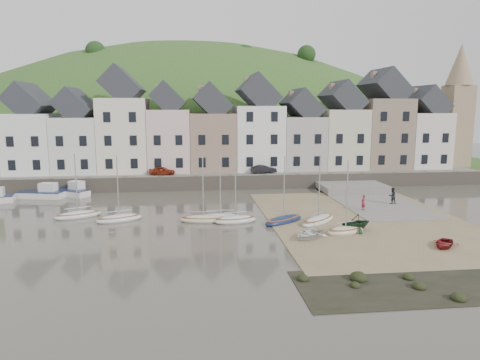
{
  "coord_description": "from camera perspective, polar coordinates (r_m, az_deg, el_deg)",
  "views": [
    {
      "loc": [
        -5.03,
        -38.33,
        10.45
      ],
      "look_at": [
        0.0,
        6.0,
        3.0
      ],
      "focal_mm": 33.07,
      "sensor_mm": 36.0,
      "label": 1
    }
  ],
  "objects": [
    {
      "name": "quay_land",
      "position": [
        71.17,
        -2.36,
        1.64
      ],
      "size": [
        90.0,
        30.0,
        1.5
      ],
      "primitive_type": "cube",
      "color": "#315421",
      "rests_on": "ground"
    },
    {
      "name": "townhouse_terrace",
      "position": [
        62.78,
        -0.26,
        6.62
      ],
      "size": [
        61.05,
        8.0,
        13.93
      ],
      "color": "white",
      "rests_on": "quay_land"
    },
    {
      "name": "sailboat_7",
      "position": [
        38.07,
        13.46,
        -6.3
      ],
      "size": [
        3.88,
        2.63,
        6.32
      ],
      "color": "beige",
      "rests_on": "ground"
    },
    {
      "name": "motorboat_0",
      "position": [
        55.9,
        -24.1,
        -1.52
      ],
      "size": [
        5.54,
        2.87,
        1.7
      ],
      "color": "silver",
      "rests_on": "ground"
    },
    {
      "name": "car_right",
      "position": [
        59.23,
        3.09,
        1.42
      ],
      "size": [
        3.55,
        1.8,
        1.11
      ],
      "primitive_type": "imported",
      "rotation": [
        0.0,
        0.0,
        1.76
      ],
      "color": "black",
      "rests_on": "quay_street"
    },
    {
      "name": "rowboat_green",
      "position": [
        38.7,
        14.7,
        -5.29
      ],
      "size": [
        3.28,
        3.0,
        1.46
      ],
      "primitive_type": "imported",
      "rotation": [
        0.0,
        0.0,
        -1.32
      ],
      "color": "black",
      "rests_on": "beach"
    },
    {
      "name": "motorboat_2",
      "position": [
        55.93,
        -20.8,
        -1.31
      ],
      "size": [
        4.74,
        3.92,
        1.7
      ],
      "color": "silver",
      "rests_on": "ground"
    },
    {
      "name": "sailboat_2",
      "position": [
        40.74,
        -4.74,
        -5.03
      ],
      "size": [
        4.46,
        1.92,
        6.32
      ],
      "color": "beige",
      "rests_on": "ground"
    },
    {
      "name": "beach",
      "position": [
        42.83,
        15.78,
        -4.96
      ],
      "size": [
        18.0,
        26.0,
        0.06
      ],
      "primitive_type": "cube",
      "color": "#786649",
      "rests_on": "ground"
    },
    {
      "name": "sailboat_3",
      "position": [
        40.4,
        -0.59,
        -5.12
      ],
      "size": [
        4.17,
        2.24,
        6.32
      ],
      "color": "silver",
      "rests_on": "ground"
    },
    {
      "name": "slipway",
      "position": [
        51.53,
        16.57,
        -2.55
      ],
      "size": [
        8.0,
        18.0,
        0.12
      ],
      "primitive_type": "cube",
      "color": "slate",
      "rests_on": "ground"
    },
    {
      "name": "church_spire",
      "position": [
        73.84,
        26.29,
        8.98
      ],
      "size": [
        4.0,
        4.0,
        18.0
      ],
      "color": "#997F60",
      "rests_on": "quay_land"
    },
    {
      "name": "seawall",
      "position": [
        56.37,
        -1.26,
        -0.28
      ],
      "size": [
        70.0,
        1.2,
        1.8
      ],
      "primitive_type": "cube",
      "color": "slate",
      "rests_on": "ground"
    },
    {
      "name": "rowboat_white",
      "position": [
        35.96,
        8.8,
        -6.9
      ],
      "size": [
        3.74,
        3.68,
        0.63
      ],
      "primitive_type": "imported",
      "rotation": [
        0.0,
        0.0,
        -0.83
      ],
      "color": "white",
      "rests_on": "beach"
    },
    {
      "name": "person_red",
      "position": [
        46.19,
        15.61,
        -2.81
      ],
      "size": [
        0.68,
        0.65,
        1.56
      ],
      "primitive_type": "imported",
      "rotation": [
        0.0,
        0.0,
        3.82
      ],
      "color": "maroon",
      "rests_on": "slipway"
    },
    {
      "name": "rowboat_red",
      "position": [
        36.69,
        24.82,
        -7.43
      ],
      "size": [
        3.08,
        3.16,
        0.53
      ],
      "primitive_type": "imported",
      "rotation": [
        0.0,
        0.0,
        -0.71
      ],
      "color": "maroon",
      "rests_on": "beach"
    },
    {
      "name": "sailboat_0",
      "position": [
        44.88,
        -20.17,
        -4.23
      ],
      "size": [
        4.56,
        3.26,
        6.32
      ],
      "color": "silver",
      "rests_on": "ground"
    },
    {
      "name": "sailboat_5",
      "position": [
        40.5,
        5.64,
        -5.14
      ],
      "size": [
        4.63,
        3.96,
        6.32
      ],
      "color": "#152044",
      "rests_on": "ground"
    },
    {
      "name": "shore_rocks",
      "position": [
        28.63,
        22.1,
        -12.45
      ],
      "size": [
        14.0,
        6.0,
        0.7
      ],
      "color": "black",
      "rests_on": "ground"
    },
    {
      "name": "sailboat_1",
      "position": [
        42.36,
        -15.31,
        -4.78
      ],
      "size": [
        4.5,
        3.03,
        6.32
      ],
      "color": "silver",
      "rests_on": "ground"
    },
    {
      "name": "quay_street",
      "position": [
        59.71,
        -1.57,
        0.9
      ],
      "size": [
        70.0,
        7.0,
        0.1
      ],
      "primitive_type": "cube",
      "color": "slate",
      "rests_on": "quay_land"
    },
    {
      "name": "sailboat_4",
      "position": [
        41.21,
        -2.53,
        -4.84
      ],
      "size": [
        4.82,
        1.87,
        6.32
      ],
      "color": "silver",
      "rests_on": "ground"
    },
    {
      "name": "ground",
      "position": [
        40.05,
        0.97,
        -5.65
      ],
      "size": [
        160.0,
        160.0,
        0.0
      ],
      "primitive_type": "plane",
      "color": "#464137",
      "rests_on": "ground"
    },
    {
      "name": "car_left",
      "position": [
        58.54,
        -10.02,
        1.2
      ],
      "size": [
        3.42,
        1.61,
        1.13
      ],
      "primitive_type": "imported",
      "rotation": [
        0.0,
        0.0,
        1.48
      ],
      "color": "maroon",
      "rests_on": "quay_street"
    },
    {
      "name": "hillside",
      "position": [
        102.36,
        -6.25,
        -6.71
      ],
      "size": [
        134.4,
        84.0,
        84.0
      ],
      "color": "#315421",
      "rests_on": "ground"
    },
    {
      "name": "person_dark",
      "position": [
        50.08,
        19.04,
        -1.92
      ],
      "size": [
        0.96,
        0.81,
        1.76
      ],
      "primitive_type": "imported",
      "rotation": [
        0.0,
        0.0,
        3.32
      ],
      "color": "black",
      "rests_on": "slipway"
    },
    {
      "name": "sailboat_6",
      "position": [
        40.9,
        10.08,
        -5.09
      ],
      "size": [
        4.62,
        4.54,
        6.32
      ],
      "color": "silver",
      "rests_on": "ground"
    }
  ]
}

